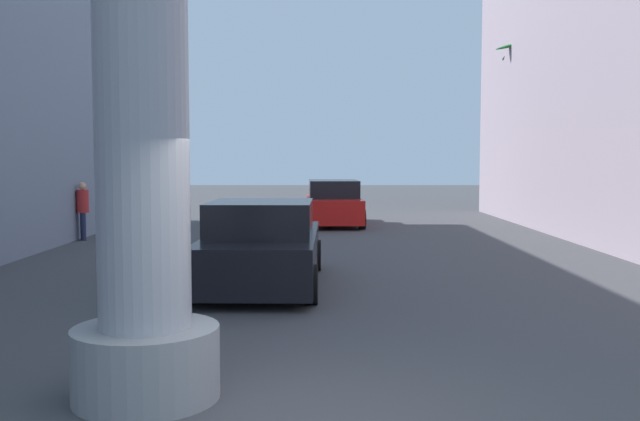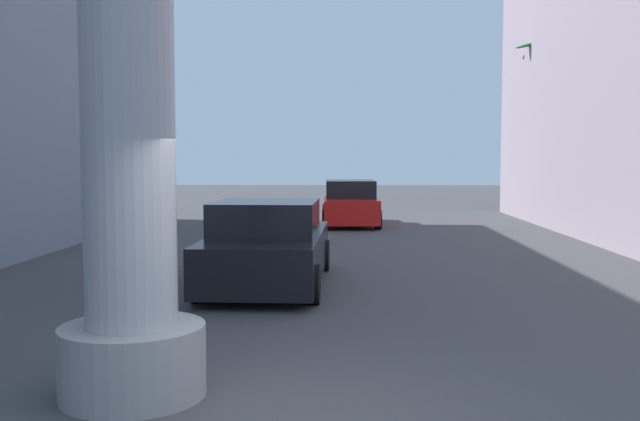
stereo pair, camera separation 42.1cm
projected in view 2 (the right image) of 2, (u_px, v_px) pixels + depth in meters
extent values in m
plane|color=#424244|center=(328.00, 263.00, 15.86)|extent=(91.87, 91.87, 0.00)
cylinder|color=gray|center=(133.00, 361.00, 6.94)|extent=(1.41, 1.41, 0.70)
cylinder|color=black|center=(235.00, 255.00, 14.80)|extent=(0.23, 0.64, 0.64)
cylinder|color=black|center=(324.00, 255.00, 14.70)|extent=(0.23, 0.64, 0.64)
cylinder|color=black|center=(198.00, 283.00, 11.41)|extent=(0.23, 0.64, 0.64)
cylinder|color=black|center=(313.00, 284.00, 11.31)|extent=(0.23, 0.64, 0.64)
cube|color=black|center=(269.00, 254.00, 13.04)|extent=(2.02, 4.90, 0.80)
cube|color=black|center=(266.00, 218.00, 12.62)|extent=(1.82, 2.07, 0.60)
cylinder|color=black|center=(325.00, 212.00, 26.40)|extent=(0.24, 0.65, 0.64)
cylinder|color=black|center=(372.00, 212.00, 26.38)|extent=(0.24, 0.65, 0.64)
cylinder|color=black|center=(325.00, 220.00, 23.28)|extent=(0.24, 0.65, 0.64)
cylinder|color=black|center=(378.00, 220.00, 23.27)|extent=(0.24, 0.65, 0.64)
cube|color=red|center=(350.00, 209.00, 24.81)|extent=(1.96, 4.52, 0.80)
cube|color=black|center=(350.00, 189.00, 24.76)|extent=(1.75, 2.51, 0.60)
cylinder|color=brown|center=(549.00, 132.00, 26.19)|extent=(0.67, 0.69, 6.57)
ellipsoid|color=#266C2D|center=(565.00, 44.00, 25.80)|extent=(1.22, 0.37, 0.44)
ellipsoid|color=#28742D|center=(554.00, 49.00, 26.32)|extent=(0.95, 1.12, 0.72)
ellipsoid|color=#246E2D|center=(534.00, 49.00, 26.35)|extent=(0.96, 1.12, 0.71)
ellipsoid|color=#206F2D|center=(532.00, 44.00, 25.79)|extent=(1.25, 0.48, 0.42)
ellipsoid|color=#325C2D|center=(543.00, 42.00, 25.32)|extent=(0.93, 1.23, 0.46)
ellipsoid|color=#206E2D|center=(561.00, 44.00, 25.28)|extent=(0.87, 1.20, 0.62)
cylinder|color=brown|center=(110.00, 122.00, 23.76)|extent=(0.69, 0.73, 7.06)
ellipsoid|color=#2C5F2D|center=(123.00, 21.00, 23.47)|extent=(1.31, 0.57, 0.77)
ellipsoid|color=#2A622D|center=(115.00, 25.00, 24.02)|extent=(0.75, 1.29, 0.82)
ellipsoid|color=#28692D|center=(97.00, 23.00, 23.98)|extent=(0.99, 1.31, 0.67)
ellipsoid|color=#1F5F2D|center=(80.00, 18.00, 23.30)|extent=(1.40, 0.56, 0.50)
ellipsoid|color=#24712D|center=(86.00, 16.00, 22.77)|extent=(0.87, 1.34, 0.68)
ellipsoid|color=#20672D|center=(109.00, 15.00, 22.84)|extent=(1.14, 1.26, 0.57)
cylinder|color=#1E233F|center=(100.00, 226.00, 20.35)|extent=(0.14, 0.14, 0.78)
cylinder|color=#1E233F|center=(100.00, 225.00, 20.54)|extent=(0.14, 0.14, 0.78)
cylinder|color=#B22626|center=(100.00, 201.00, 20.39)|extent=(0.45, 0.45, 0.64)
sphere|color=tan|center=(99.00, 186.00, 20.36)|extent=(0.22, 0.22, 0.22)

